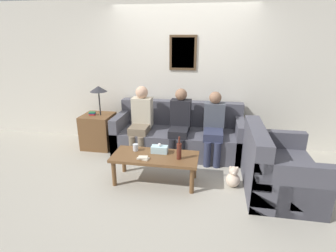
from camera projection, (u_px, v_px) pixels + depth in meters
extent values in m
plane|color=#ADA899|center=(174.00, 164.00, 4.28)|extent=(16.00, 16.00, 0.00)
cube|color=silver|center=(183.00, 75.00, 4.78)|extent=(9.00, 0.06, 2.60)
cube|color=#4C3823|center=(183.00, 53.00, 4.61)|extent=(0.48, 0.02, 0.60)
cube|color=#B7CCB2|center=(183.00, 53.00, 4.60)|extent=(0.40, 0.01, 0.52)
cube|color=#4C4C56|center=(178.00, 141.00, 4.65)|extent=(2.22, 0.87, 0.42)
cube|color=#4C4C56|center=(181.00, 113.00, 4.82)|extent=(2.22, 0.20, 0.45)
cube|color=#4C4C56|center=(122.00, 131.00, 4.78)|extent=(0.14, 0.87, 0.66)
cube|color=#4C4C56|center=(239.00, 139.00, 4.43)|extent=(0.14, 0.87, 0.66)
cube|color=#4C4C56|center=(279.00, 176.00, 3.47)|extent=(0.87, 1.21, 0.42)
cube|color=#4C4C56|center=(256.00, 145.00, 3.39)|extent=(0.20, 1.21, 0.45)
cube|color=#4C4C56|center=(291.00, 190.00, 2.94)|extent=(0.87, 0.14, 0.66)
cube|color=#4C4C56|center=(272.00, 152.00, 3.93)|extent=(0.87, 0.14, 0.66)
cube|color=brown|center=(155.00, 157.00, 3.64)|extent=(1.19, 0.53, 0.04)
cylinder|color=brown|center=(114.00, 173.00, 3.60)|extent=(0.06, 0.06, 0.37)
cylinder|color=brown|center=(192.00, 181.00, 3.42)|extent=(0.06, 0.06, 0.37)
cylinder|color=brown|center=(124.00, 160.00, 3.98)|extent=(0.06, 0.06, 0.37)
cylinder|color=brown|center=(194.00, 166.00, 3.80)|extent=(0.06, 0.06, 0.37)
cube|color=brown|center=(99.00, 131.00, 4.86)|extent=(0.54, 0.54, 0.62)
cylinder|color=#262628|center=(100.00, 103.00, 4.67)|extent=(0.02, 0.02, 0.45)
cone|color=#2D2D33|center=(98.00, 89.00, 4.59)|extent=(0.30, 0.30, 0.10)
cube|color=red|center=(92.00, 114.00, 4.74)|extent=(0.10, 0.08, 0.02)
cube|color=navy|center=(92.00, 113.00, 4.73)|extent=(0.12, 0.09, 0.02)
cube|color=#237547|center=(92.00, 112.00, 4.73)|extent=(0.12, 0.09, 0.02)
cylinder|color=#562319|center=(179.00, 151.00, 3.50)|extent=(0.07, 0.07, 0.22)
cylinder|color=#562319|center=(179.00, 140.00, 3.44)|extent=(0.02, 0.02, 0.10)
cylinder|color=silver|center=(136.00, 147.00, 3.77)|extent=(0.08, 0.08, 0.10)
cube|color=beige|center=(143.00, 159.00, 3.52)|extent=(0.17, 0.11, 0.02)
cube|color=beige|center=(143.00, 157.00, 3.51)|extent=(0.14, 0.10, 0.02)
cube|color=silver|center=(159.00, 149.00, 3.70)|extent=(0.23, 0.12, 0.10)
sphere|color=white|center=(159.00, 145.00, 3.68)|extent=(0.05, 0.05, 0.05)
cube|color=#756651|center=(140.00, 130.00, 4.47)|extent=(0.31, 0.41, 0.14)
cylinder|color=#756651|center=(132.00, 148.00, 4.37)|extent=(0.11, 0.11, 0.42)
cylinder|color=#756651|center=(141.00, 148.00, 4.35)|extent=(0.11, 0.11, 0.42)
cube|color=beige|center=(142.00, 112.00, 4.57)|extent=(0.34, 0.22, 0.51)
sphere|color=tan|center=(142.00, 92.00, 4.46)|extent=(0.21, 0.21, 0.21)
cube|color=black|center=(179.00, 132.00, 4.35)|extent=(0.31, 0.43, 0.14)
cylinder|color=black|center=(172.00, 151.00, 4.25)|extent=(0.11, 0.11, 0.42)
cylinder|color=black|center=(182.00, 152.00, 4.22)|extent=(0.11, 0.11, 0.42)
cube|color=black|center=(181.00, 114.00, 4.47)|extent=(0.34, 0.22, 0.50)
sphere|color=#8C664C|center=(181.00, 94.00, 4.36)|extent=(0.20, 0.20, 0.20)
cube|color=#2D334C|center=(213.00, 134.00, 4.25)|extent=(0.31, 0.47, 0.14)
cylinder|color=#2D334C|center=(207.00, 154.00, 4.13)|extent=(0.11, 0.11, 0.42)
cylinder|color=#2D334C|center=(217.00, 155.00, 4.11)|extent=(0.11, 0.11, 0.42)
cube|color=#474C56|center=(214.00, 116.00, 4.40)|extent=(0.34, 0.22, 0.46)
sphere|color=#8C664C|center=(215.00, 98.00, 4.29)|extent=(0.20, 0.20, 0.20)
sphere|color=beige|center=(233.00, 180.00, 3.61)|extent=(0.19, 0.19, 0.19)
sphere|color=beige|center=(234.00, 171.00, 3.56)|extent=(0.13, 0.13, 0.13)
sphere|color=beige|center=(231.00, 168.00, 3.55)|extent=(0.04, 0.04, 0.04)
sphere|color=beige|center=(237.00, 168.00, 3.54)|extent=(0.04, 0.04, 0.04)
sphere|color=#FFEAD1|center=(234.00, 173.00, 3.52)|extent=(0.05, 0.05, 0.05)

